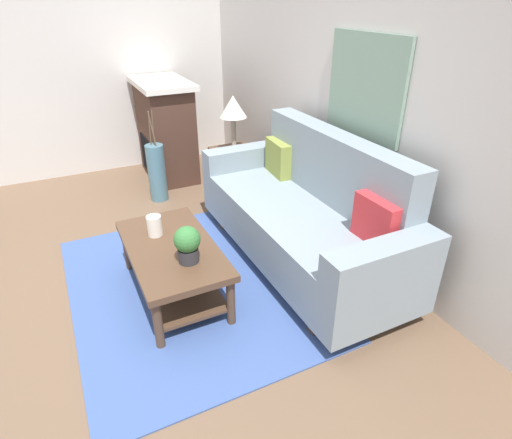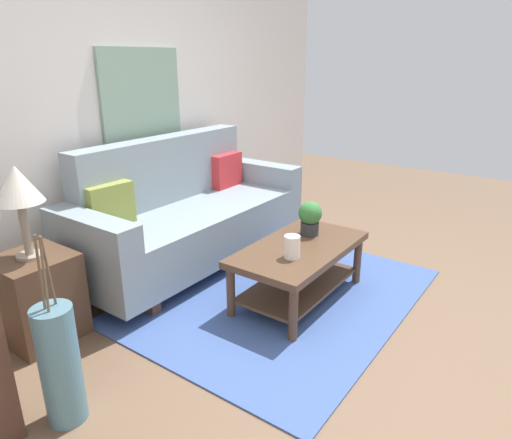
{
  "view_description": "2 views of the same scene",
  "coord_description": "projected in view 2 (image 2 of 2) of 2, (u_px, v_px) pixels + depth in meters",
  "views": [
    {
      "loc": [
        2.61,
        -0.21,
        2.03
      ],
      "look_at": [
        0.12,
        1.02,
        0.53
      ],
      "focal_mm": 29.35,
      "sensor_mm": 36.0,
      "label": 1
    },
    {
      "loc": [
        -2.61,
        -1.13,
        1.71
      ],
      "look_at": [
        0.19,
        0.86,
        0.49
      ],
      "focal_mm": 31.97,
      "sensor_mm": 36.0,
      "label": 2
    }
  ],
  "objects": [
    {
      "name": "coffee_table",
      "position": [
        299.0,
        260.0,
        3.32
      ],
      "size": [
        1.1,
        0.6,
        0.43
      ],
      "color": "#513826",
      "rests_on": "ground_plane"
    },
    {
      "name": "tabletop_vase",
      "position": [
        292.0,
        247.0,
        3.07
      ],
      "size": [
        0.11,
        0.11,
        0.16
      ],
      "primitive_type": "cylinder",
      "color": "white",
      "rests_on": "coffee_table"
    },
    {
      "name": "area_rug",
      "position": [
        281.0,
        295.0,
        3.46
      ],
      "size": [
        2.23,
        1.75,
        0.01
      ],
      "primitive_type": "cube",
      "color": "#3D5693",
      "rests_on": "ground_plane"
    },
    {
      "name": "floor_vase_branch_a",
      "position": [
        48.0,
        271.0,
        2.04
      ],
      "size": [
        0.05,
        0.05,
        0.36
      ],
      "primitive_type": "cylinder",
      "rotation": [
        0.1,
        -0.1,
        0.0
      ],
      "color": "brown",
      "rests_on": "floor_vase"
    },
    {
      "name": "couch",
      "position": [
        188.0,
        216.0,
        3.91
      ],
      "size": [
        2.2,
        0.84,
        1.08
      ],
      "color": "gray",
      "rests_on": "ground_plane"
    },
    {
      "name": "floor_vase_branch_c",
      "position": [
        44.0,
        275.0,
        2.01
      ],
      "size": [
        0.03,
        0.02,
        0.36
      ],
      "primitive_type": "cylinder",
      "rotation": [
        -0.02,
        0.06,
        0.0
      ],
      "color": "brown",
      "rests_on": "floor_vase"
    },
    {
      "name": "ground_plane",
      "position": [
        341.0,
        316.0,
        3.19
      ],
      "size": [
        9.71,
        9.71,
        0.0
      ],
      "primitive_type": "plane",
      "color": "brown"
    },
    {
      "name": "throw_pillow_olive",
      "position": [
        110.0,
        205.0,
        3.37
      ],
      "size": [
        0.37,
        0.15,
        0.32
      ],
      "primitive_type": "cube",
      "rotation": [
        0.0,
        0.0,
        -0.08
      ],
      "color": "olive",
      "rests_on": "couch"
    },
    {
      "name": "floor_vase_branch_b",
      "position": [
        40.0,
        273.0,
        2.03
      ],
      "size": [
        0.02,
        0.02,
        0.36
      ],
      "primitive_type": "cylinder",
      "rotation": [
        -0.02,
        0.04,
        0.0
      ],
      "color": "brown",
      "rests_on": "floor_vase"
    },
    {
      "name": "side_table",
      "position": [
        38.0,
        297.0,
        2.88
      ],
      "size": [
        0.44,
        0.44,
        0.56
      ],
      "primitive_type": "cube",
      "color": "#513826",
      "rests_on": "ground_plane"
    },
    {
      "name": "framed_painting",
      "position": [
        142.0,
        95.0,
        3.84
      ],
      "size": [
        0.84,
        0.03,
        0.75
      ],
      "primitive_type": "cube",
      "color": "gray"
    },
    {
      "name": "throw_pillow_crimson",
      "position": [
        226.0,
        170.0,
        4.42
      ],
      "size": [
        0.36,
        0.13,
        0.32
      ],
      "primitive_type": "cube",
      "rotation": [
        0.0,
        0.0,
        0.02
      ],
      "color": "red",
      "rests_on": "couch"
    },
    {
      "name": "wall_back",
      "position": [
        131.0,
        103.0,
        3.85
      ],
      "size": [
        5.71,
        0.1,
        2.7
      ],
      "primitive_type": "cube",
      "color": "silver",
      "rests_on": "ground_plane"
    },
    {
      "name": "table_lamp",
      "position": [
        18.0,
        189.0,
        2.64
      ],
      "size": [
        0.28,
        0.28,
        0.57
      ],
      "color": "gray",
      "rests_on": "side_table"
    },
    {
      "name": "potted_plant_tabletop",
      "position": [
        310.0,
        217.0,
        3.45
      ],
      "size": [
        0.18,
        0.18,
        0.26
      ],
      "color": "#2D2D33",
      "rests_on": "coffee_table"
    },
    {
      "name": "floor_vase",
      "position": [
        60.0,
        365.0,
        2.19
      ],
      "size": [
        0.19,
        0.19,
        0.63
      ],
      "primitive_type": "cylinder",
      "color": "slate",
      "rests_on": "ground_plane"
    }
  ]
}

